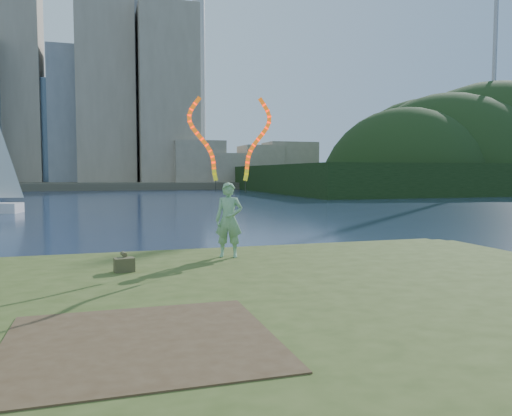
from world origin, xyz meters
name	(u,v)px	position (x,y,z in m)	size (l,w,h in m)	color
ground	(245,318)	(0.00, 0.00, 0.00)	(320.00, 320.00, 0.00)	#1B2944
grassy_knoll	(286,338)	(0.00, -2.30, 0.34)	(20.00, 18.00, 0.80)	#3A4A1A
dirt_patch	(141,341)	(-2.20, -3.20, 0.81)	(3.20, 3.00, 0.02)	#47331E
far_shore	(118,184)	(0.00, 95.00, 0.60)	(320.00, 40.00, 1.20)	#514C3B
observation_tower	(199,8)	(18.00, 102.00, 39.11)	(10.00, 10.00, 58.00)	silver
wooded_hill	(488,189)	(59.57, 59.96, 0.16)	(78.00, 50.00, 63.00)	black
woman_with_ribbons	(229,200)	(0.30, 2.45, 2.19)	(1.97, 0.84, 4.17)	#1E6C22
canvas_bag	(124,264)	(-2.23, 1.32, 0.96)	(0.44, 0.49, 0.38)	#424322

